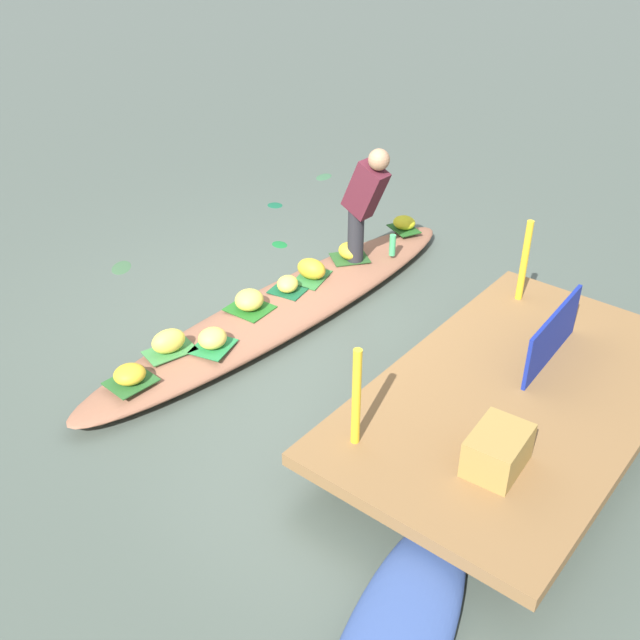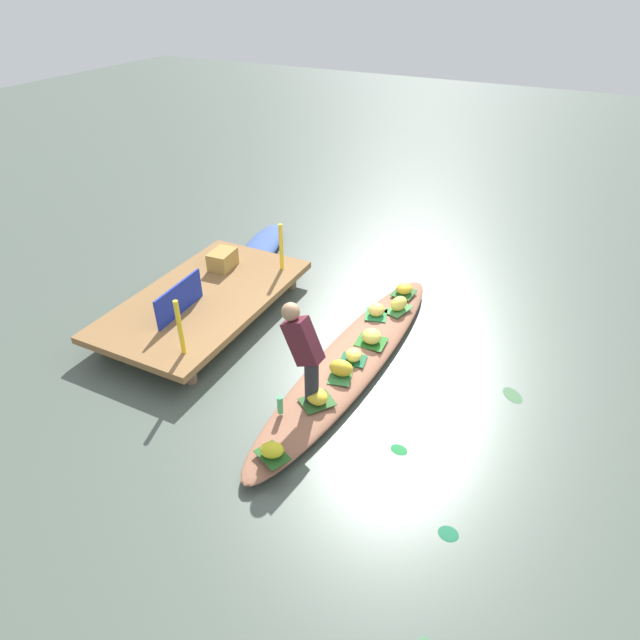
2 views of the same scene
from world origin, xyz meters
TOP-DOWN VIEW (x-y plane):
  - canal_water at (0.00, 0.00)m, footprint 40.00×40.00m
  - dock_platform at (0.11, 2.37)m, footprint 3.20×1.80m
  - vendor_boat at (0.00, 0.00)m, footprint 4.62×1.06m
  - moored_boat at (2.23, 2.74)m, footprint 2.05×1.05m
  - leaf_mat_0 at (1.71, -0.09)m, footprint 0.37×0.32m
  - banana_bunch_0 at (1.71, -0.09)m, footprint 0.33×0.32m
  - leaf_mat_1 at (0.34, -0.12)m, footprint 0.35×0.39m
  - banana_bunch_1 at (0.34, -0.12)m, footprint 0.33×0.32m
  - leaf_mat_2 at (-1.91, 0.04)m, footprint 0.36×0.41m
  - banana_bunch_2 at (-1.91, 0.04)m, footprint 0.26×0.29m
  - leaf_mat_3 at (-0.11, -0.07)m, footprint 0.31×0.35m
  - banana_bunch_3 at (-0.11, -0.07)m, footprint 0.29×0.28m
  - leaf_mat_4 at (-0.44, -0.05)m, footprint 0.46×0.36m
  - banana_bunch_4 at (-0.44, -0.05)m, footprint 0.24×0.31m
  - leaf_mat_5 at (-1.00, -0.01)m, footprint 0.46×0.45m
  - banana_bunch_5 at (-1.00, -0.01)m, footprint 0.31×0.33m
  - leaf_mat_6 at (0.97, 0.06)m, footprint 0.41×0.37m
  - banana_bunch_6 at (0.97, 0.06)m, footprint 0.27×0.25m
  - leaf_mat_7 at (1.24, -0.17)m, footprint 0.45×0.34m
  - banana_bunch_7 at (1.24, -0.17)m, footprint 0.33×0.26m
  - vendor_person at (-0.99, 0.16)m, footprint 0.21×0.48m
  - water_bottle at (-1.33, 0.28)m, footprint 0.07×0.07m
  - market_banner at (-0.39, 2.37)m, footprint 0.97×0.08m
  - railing_post_west at (-1.09, 1.77)m, footprint 0.06×0.06m
  - railing_post_east at (1.31, 1.77)m, footprint 0.06×0.06m
  - produce_crate at (0.94, 2.62)m, footprint 0.46×0.35m
  - drifting_plant_0 at (-1.08, -1.03)m, footprint 0.18×0.22m
  - drifting_plant_2 at (0.36, -1.96)m, footprint 0.36×0.35m
  - drifting_plant_3 at (-1.84, -1.78)m, footprint 0.18×0.19m

SIDE VIEW (x-z plane):
  - canal_water at x=0.00m, z-range 0.00..0.00m
  - drifting_plant_0 at x=-1.08m, z-range 0.00..0.01m
  - drifting_plant_2 at x=0.36m, z-range 0.00..0.01m
  - drifting_plant_3 at x=-1.84m, z-range 0.00..0.01m
  - moored_boat at x=2.23m, z-range 0.00..0.20m
  - vendor_boat at x=0.00m, z-range 0.00..0.20m
  - leaf_mat_0 at x=1.71m, z-range 0.20..0.21m
  - leaf_mat_1 at x=0.34m, z-range 0.20..0.21m
  - leaf_mat_2 at x=-1.91m, z-range 0.20..0.21m
  - leaf_mat_3 at x=-0.11m, z-range 0.20..0.21m
  - leaf_mat_4 at x=-0.44m, z-range 0.20..0.21m
  - leaf_mat_5 at x=-1.00m, z-range 0.20..0.21m
  - leaf_mat_6 at x=0.97m, z-range 0.20..0.21m
  - leaf_mat_7 at x=1.24m, z-range 0.20..0.21m
  - banana_bunch_0 at x=1.71m, z-range 0.21..0.35m
  - banana_bunch_3 at x=-0.11m, z-range 0.21..0.35m
  - banana_bunch_2 at x=-1.91m, z-range 0.21..0.36m
  - banana_bunch_5 at x=-1.00m, z-range 0.21..0.37m
  - banana_bunch_6 at x=0.97m, z-range 0.21..0.37m
  - banana_bunch_1 at x=0.34m, z-range 0.21..0.39m
  - dock_platform at x=0.11m, z-range 0.12..0.49m
  - banana_bunch_7 at x=1.24m, z-range 0.21..0.40m
  - banana_bunch_4 at x=-0.44m, z-range 0.21..0.40m
  - water_bottle at x=-1.33m, z-range 0.20..0.42m
  - produce_crate at x=0.94m, z-range 0.36..0.63m
  - market_banner at x=-0.39m, z-range 0.36..0.80m
  - railing_post_west at x=-1.09m, z-range 0.36..1.10m
  - railing_post_east at x=1.31m, z-range 0.36..1.10m
  - vendor_person at x=-0.99m, z-range 0.29..1.51m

